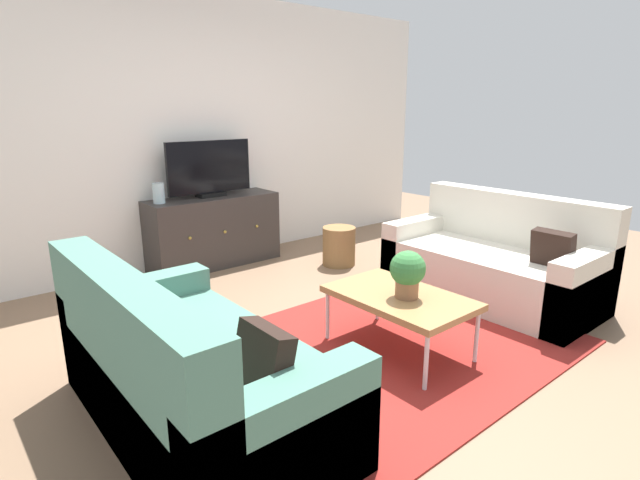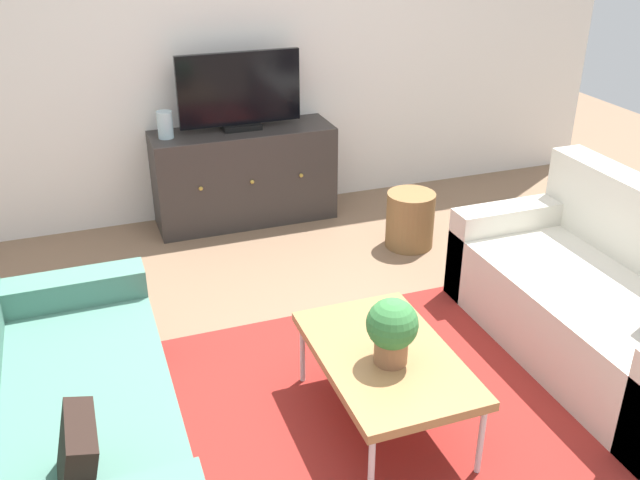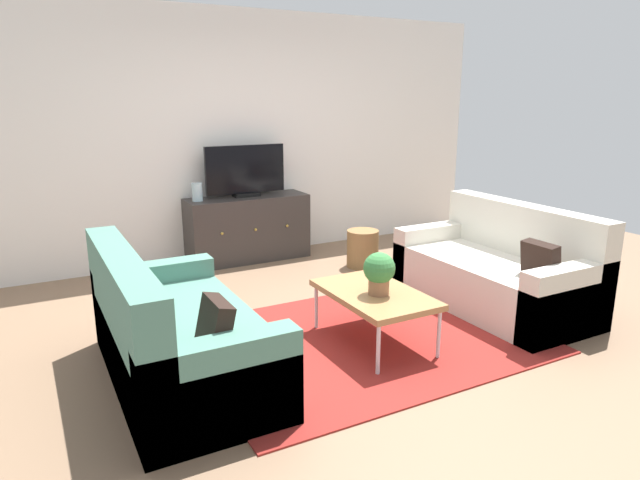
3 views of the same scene
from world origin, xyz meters
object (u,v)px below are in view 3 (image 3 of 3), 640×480
couch_left_side (170,340)px  tv_console (248,228)px  flat_screen_tv (245,171)px  potted_plant (379,271)px  glass_vase (197,192)px  wicker_basket (363,249)px  coffee_table (374,295)px  couch_right_side (500,273)px

couch_left_side → tv_console: bearing=58.4°
tv_console → flat_screen_tv: (0.00, 0.02, 0.64)m
potted_plant → glass_vase: glass_vase is taller
flat_screen_tv → wicker_basket: (0.98, -0.86, -0.80)m
couch_left_side → flat_screen_tv: flat_screen_tv is taller
couch_left_side → potted_plant: 1.51m
couch_left_side → coffee_table: 1.48m
couch_left_side → glass_vase: glass_vase is taller
couch_left_side → flat_screen_tv: 2.89m
glass_vase → wicker_basket: glass_vase is taller
flat_screen_tv → couch_right_side: bearing=-59.4°
couch_left_side → flat_screen_tv: size_ratio=1.91×
coffee_table → flat_screen_tv: 2.60m
potted_plant → coffee_table: bearing=83.4°
glass_vase → wicker_basket: size_ratio=0.48×
couch_right_side → flat_screen_tv: 2.87m
wicker_basket → coffee_table: bearing=-120.2°
wicker_basket → glass_vase: bearing=151.3°
couch_right_side → glass_vase: glass_vase is taller
couch_right_side → glass_vase: 3.13m
tv_console → glass_vase: glass_vase is taller
wicker_basket → flat_screen_tv: bearing=138.8°
wicker_basket → potted_plant: bearing=-119.4°
couch_right_side → potted_plant: 1.45m
coffee_table → wicker_basket: coffee_table is taller
wicker_basket → tv_console: bearing=139.5°
tv_console → wicker_basket: (0.98, -0.84, -0.16)m
couch_left_side → wicker_basket: (2.44, 1.54, -0.09)m
coffee_table → glass_vase: bearing=102.7°
couch_left_side → tv_console: couch_left_side is taller
potted_plant → tv_console: bearing=90.2°
tv_console → couch_left_side: bearing=-121.6°
flat_screen_tv → glass_vase: size_ratio=4.68×
couch_right_side → wicker_basket: size_ratio=4.28×
coffee_table → flat_screen_tv: bearing=90.3°
couch_left_side → flat_screen_tv: bearing=58.6°
couch_right_side → wicker_basket: bearing=105.8°
couch_right_side → flat_screen_tv: (-1.42, 2.39, 0.70)m
tv_console → potted_plant: bearing=-89.8°
flat_screen_tv → tv_console: bearing=-90.0°
couch_right_side → coffee_table: couch_right_side is taller
couch_left_side → wicker_basket: size_ratio=4.28×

